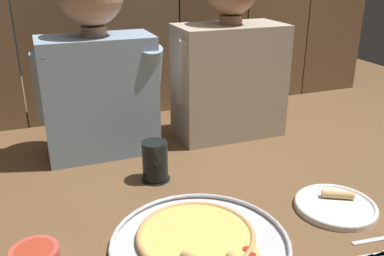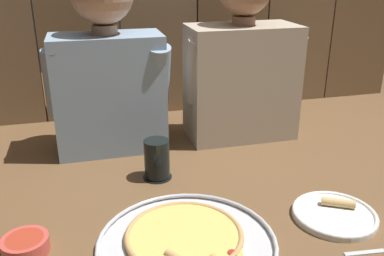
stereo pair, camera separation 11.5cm
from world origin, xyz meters
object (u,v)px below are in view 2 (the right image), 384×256
(pizza_tray, at_px, (186,241))
(dipping_bowl, at_px, (25,244))
(dinner_plate, at_px, (334,214))
(diner_right, at_px, (242,60))
(drinking_glass, at_px, (157,159))
(diner_left, at_px, (107,61))

(pizza_tray, xyz_separation_m, dipping_bowl, (-0.35, 0.06, 0.01))
(pizza_tray, distance_m, dinner_plate, 0.39)
(dipping_bowl, xyz_separation_m, diner_right, (0.70, 0.53, 0.26))
(drinking_glass, xyz_separation_m, diner_right, (0.36, 0.26, 0.22))
(diner_left, distance_m, diner_right, 0.47)
(dinner_plate, bearing_deg, diner_right, 94.16)
(drinking_glass, relative_size, dipping_bowl, 1.17)
(dipping_bowl, bearing_deg, diner_right, 36.79)
(drinking_glass, xyz_separation_m, diner_left, (-0.11, 0.26, 0.25))
(dipping_bowl, distance_m, diner_left, 0.64)
(dinner_plate, relative_size, diner_right, 0.34)
(drinking_glass, bearing_deg, pizza_tray, -88.69)
(drinking_glass, distance_m, diner_right, 0.49)
(dinner_plate, xyz_separation_m, diner_right, (-0.04, 0.58, 0.27))
(diner_left, bearing_deg, dinner_plate, -48.75)
(dinner_plate, distance_m, dipping_bowl, 0.75)
(pizza_tray, distance_m, diner_left, 0.67)
(dipping_bowl, distance_m, diner_right, 0.92)
(dinner_plate, xyz_separation_m, dipping_bowl, (-0.75, 0.05, 0.01))
(dinner_plate, height_order, diner_left, diner_left)
(pizza_tray, relative_size, dinner_plate, 1.96)
(dipping_bowl, relative_size, diner_left, 0.17)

